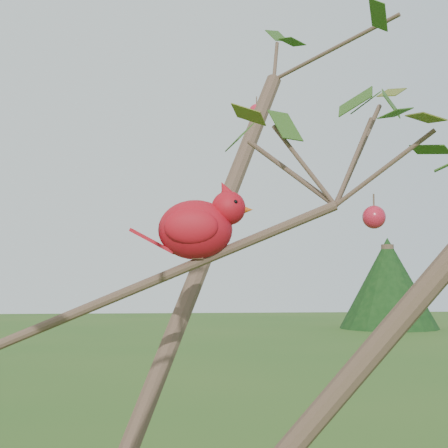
# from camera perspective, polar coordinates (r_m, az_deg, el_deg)

# --- Properties ---
(crabapple_tree) EXTENTS (2.35, 2.05, 2.95)m
(crabapple_tree) POSITION_cam_1_polar(r_m,az_deg,el_deg) (1.11, -16.71, -1.85)
(crabapple_tree) COLOR #483326
(crabapple_tree) RESTS_ON ground
(cardinal) EXTENTS (0.22, 0.12, 0.15)m
(cardinal) POSITION_cam_1_polar(r_m,az_deg,el_deg) (1.19, -2.06, -0.22)
(cardinal) COLOR #B70F19
(cardinal) RESTS_ON ground
(distant_trees) EXTENTS (38.08, 9.61, 3.76)m
(distant_trees) POSITION_cam_1_polar(r_m,az_deg,el_deg) (25.60, -0.66, -5.60)
(distant_trees) COLOR #483326
(distant_trees) RESTS_ON ground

